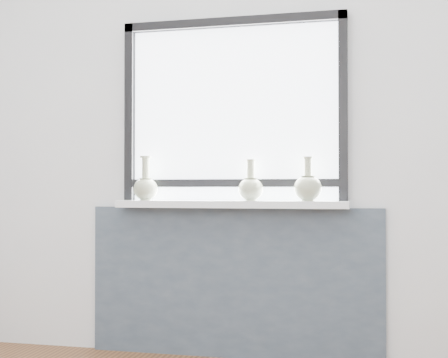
% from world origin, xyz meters
% --- Properties ---
extents(back_wall, '(3.60, 0.02, 2.60)m').
position_xyz_m(back_wall, '(0.00, 1.81, 1.30)').
color(back_wall, silver).
rests_on(back_wall, ground).
extents(apron_panel, '(1.70, 0.03, 0.86)m').
position_xyz_m(apron_panel, '(0.00, 1.78, 0.43)').
color(apron_panel, '#455160').
rests_on(apron_panel, ground).
extents(windowsill, '(1.32, 0.18, 0.04)m').
position_xyz_m(windowsill, '(0.00, 1.71, 0.88)').
color(windowsill, white).
rests_on(windowsill, apron_panel).
extents(window, '(1.30, 0.06, 1.05)m').
position_xyz_m(window, '(0.00, 1.77, 1.44)').
color(window, black).
rests_on(window, windowsill).
extents(vase_a, '(0.14, 0.14, 0.26)m').
position_xyz_m(vase_a, '(-0.50, 1.69, 0.98)').
color(vase_a, '#ADB693').
rests_on(vase_a, windowsill).
extents(vase_b, '(0.14, 0.14, 0.23)m').
position_xyz_m(vase_b, '(0.12, 1.71, 0.98)').
color(vase_b, '#ADB693').
rests_on(vase_b, windowsill).
extents(vase_c, '(0.15, 0.15, 0.24)m').
position_xyz_m(vase_c, '(0.44, 1.70, 0.98)').
color(vase_c, '#ADB693').
rests_on(vase_c, windowsill).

